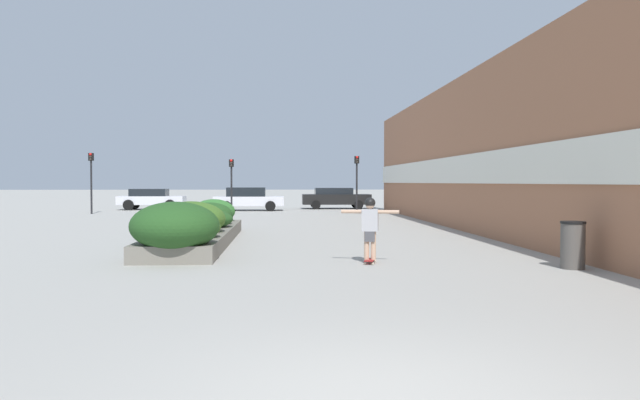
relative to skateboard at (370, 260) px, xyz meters
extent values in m
plane|color=#A3A099|center=(-1.16, -8.91, -0.07)|extent=(300.00, 300.00, 0.00)
cube|color=#9E6647|center=(5.15, 6.18, 2.91)|extent=(0.60, 42.60, 5.96)
cube|color=silver|center=(4.81, 12.06, 2.29)|extent=(0.06, 30.83, 1.07)
cube|color=slate|center=(-4.58, 4.95, 0.14)|extent=(1.97, 10.02, 0.42)
ellipsoid|color=#234C1E|center=(-4.53, 0.49, 0.78)|extent=(2.08, 2.01, 1.14)
ellipsoid|color=#3D6623|center=(-4.48, 2.30, 0.61)|extent=(1.70, 1.76, 0.68)
ellipsoid|color=#3D6623|center=(-4.67, 4.07, 0.74)|extent=(2.00, 2.16, 1.03)
ellipsoid|color=#234C1E|center=(-4.65, 6.04, 0.61)|extent=(2.08, 1.84, 0.69)
ellipsoid|color=#234C1E|center=(-4.52, 7.46, 0.67)|extent=(1.59, 1.73, 0.86)
ellipsoid|color=#33702D|center=(-4.59, 9.36, 0.70)|extent=(1.61, 1.79, 0.93)
cube|color=maroon|center=(0.00, 0.00, 0.02)|extent=(0.37, 0.69, 0.01)
cylinder|color=beige|center=(-0.03, 0.24, -0.04)|extent=(0.07, 0.07, 0.05)
cylinder|color=beige|center=(0.14, 0.20, -0.04)|extent=(0.07, 0.07, 0.05)
cylinder|color=beige|center=(-0.14, -0.20, -0.04)|extent=(0.07, 0.07, 0.05)
cylinder|color=beige|center=(0.03, -0.24, -0.04)|extent=(0.07, 0.07, 0.05)
cylinder|color=tan|center=(-0.08, 0.02, 0.35)|extent=(0.15, 0.15, 0.65)
cylinder|color=tan|center=(0.08, -0.02, 0.35)|extent=(0.15, 0.15, 0.65)
cube|color=#4C4C51|center=(0.00, 0.00, 0.56)|extent=(0.28, 0.25, 0.24)
cube|color=#B2B2B7|center=(0.00, 0.00, 0.93)|extent=(0.40, 0.27, 0.51)
cylinder|color=tan|center=(-0.41, 0.11, 1.13)|extent=(0.49, 0.21, 0.09)
cylinder|color=tan|center=(0.41, -0.11, 1.13)|extent=(0.49, 0.21, 0.09)
sphere|color=tan|center=(0.00, 0.00, 1.29)|extent=(0.21, 0.21, 0.21)
sphere|color=black|center=(0.00, 0.00, 1.33)|extent=(0.25, 0.25, 0.25)
cylinder|color=#514C47|center=(4.25, -1.16, 0.42)|extent=(0.51, 0.51, 0.98)
cylinder|color=black|center=(4.25, -1.16, 0.94)|extent=(0.53, 0.53, 0.05)
cube|color=silver|center=(-4.17, 26.75, 0.57)|extent=(4.53, 1.84, 0.60)
cube|color=black|center=(-4.35, 26.75, 1.16)|extent=(2.49, 1.62, 0.59)
cylinder|color=black|center=(-2.77, 27.63, 0.26)|extent=(0.66, 0.22, 0.66)
cylinder|color=black|center=(-2.77, 25.88, 0.26)|extent=(0.66, 0.22, 0.66)
cylinder|color=black|center=(-5.57, 27.63, 0.26)|extent=(0.66, 0.22, 0.66)
cylinder|color=black|center=(-5.57, 25.88, 0.26)|extent=(0.66, 0.22, 0.66)
cube|color=maroon|center=(10.47, 26.98, 0.59)|extent=(4.03, 1.93, 0.70)
cube|color=black|center=(10.63, 26.98, 1.23)|extent=(2.21, 1.70, 0.57)
cylinder|color=black|center=(9.22, 26.06, 0.24)|extent=(0.61, 0.22, 0.61)
cylinder|color=black|center=(9.22, 27.90, 0.24)|extent=(0.61, 0.22, 0.61)
cylinder|color=black|center=(11.72, 26.06, 0.24)|extent=(0.61, 0.22, 0.61)
cylinder|color=black|center=(11.72, 27.90, 0.24)|extent=(0.61, 0.22, 0.61)
cube|color=black|center=(1.79, 29.39, 0.60)|extent=(4.76, 1.87, 0.71)
cube|color=black|center=(1.60, 29.39, 1.17)|extent=(2.62, 1.65, 0.45)
cylinder|color=black|center=(3.27, 30.27, 0.24)|extent=(0.62, 0.22, 0.62)
cylinder|color=black|center=(3.27, 28.50, 0.24)|extent=(0.62, 0.22, 0.62)
cylinder|color=black|center=(0.32, 30.27, 0.24)|extent=(0.62, 0.22, 0.62)
cylinder|color=black|center=(0.32, 28.50, 0.24)|extent=(0.62, 0.22, 0.62)
cube|color=silver|center=(-10.83, 28.61, 0.57)|extent=(4.39, 1.77, 0.57)
cube|color=black|center=(-11.01, 28.61, 1.10)|extent=(2.41, 1.56, 0.49)
cylinder|color=black|center=(-9.47, 29.45, 0.29)|extent=(0.71, 0.22, 0.71)
cylinder|color=black|center=(-9.47, 27.77, 0.29)|extent=(0.71, 0.22, 0.71)
cylinder|color=black|center=(-12.19, 29.45, 0.29)|extent=(0.71, 0.22, 0.71)
cylinder|color=black|center=(-12.19, 27.77, 0.29)|extent=(0.71, 0.22, 0.71)
cylinder|color=black|center=(-5.03, 23.17, 1.32)|extent=(0.11, 0.11, 2.78)
cube|color=black|center=(-5.03, 23.17, 2.94)|extent=(0.28, 0.20, 0.45)
sphere|color=red|center=(-5.03, 23.05, 3.09)|extent=(0.15, 0.15, 0.15)
sphere|color=#2D2823|center=(-5.03, 23.05, 2.94)|extent=(0.15, 0.15, 0.15)
sphere|color=#2D2823|center=(-5.03, 23.05, 2.79)|extent=(0.15, 0.15, 0.15)
cylinder|color=black|center=(2.50, 23.24, 1.43)|extent=(0.11, 0.11, 2.99)
cube|color=black|center=(2.50, 23.24, 3.15)|extent=(0.28, 0.20, 0.45)
sphere|color=red|center=(2.50, 23.12, 3.30)|extent=(0.15, 0.15, 0.15)
sphere|color=#2D2823|center=(2.50, 23.12, 3.15)|extent=(0.15, 0.15, 0.15)
sphere|color=#2D2823|center=(2.50, 23.12, 3.00)|extent=(0.15, 0.15, 0.15)
cylinder|color=black|center=(-13.23, 23.20, 1.50)|extent=(0.11, 0.11, 3.13)
cube|color=black|center=(-13.23, 23.20, 3.29)|extent=(0.28, 0.20, 0.45)
sphere|color=red|center=(-13.23, 23.08, 3.44)|extent=(0.15, 0.15, 0.15)
sphere|color=#2D2823|center=(-13.23, 23.08, 3.29)|extent=(0.15, 0.15, 0.15)
sphere|color=#2D2823|center=(-13.23, 23.08, 3.14)|extent=(0.15, 0.15, 0.15)
camera|label=1|loc=(-2.02, -14.21, 1.81)|focal=35.00mm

